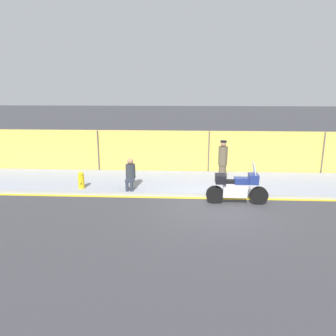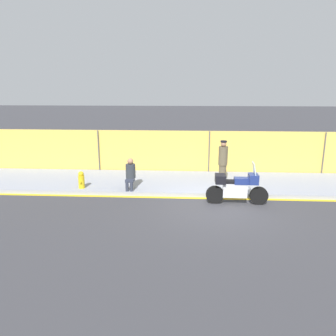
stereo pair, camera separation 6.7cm
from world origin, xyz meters
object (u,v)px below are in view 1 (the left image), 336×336
Objects in this scene: motorcycle at (237,187)px; fire_hydrant at (81,180)px; officer_standing at (223,161)px; person_seated_on_curb at (130,172)px.

motorcycle is 6.01m from fire_hydrant.
person_seated_on_curb is (-3.69, -1.05, -0.25)m from officer_standing.
motorcycle is 4.11m from person_seated_on_curb.
officer_standing is (-0.29, 2.09, 0.45)m from motorcycle.
motorcycle is 1.24× the size of officer_standing.
fire_hydrant is at bearing -168.91° from officer_standing.
person_seated_on_curb is at bearing 166.10° from motorcycle.
person_seated_on_curb reaches higher than fire_hydrant.
person_seated_on_curb is (-3.98, 1.04, 0.21)m from motorcycle.
motorcycle is 1.81× the size of person_seated_on_curb.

